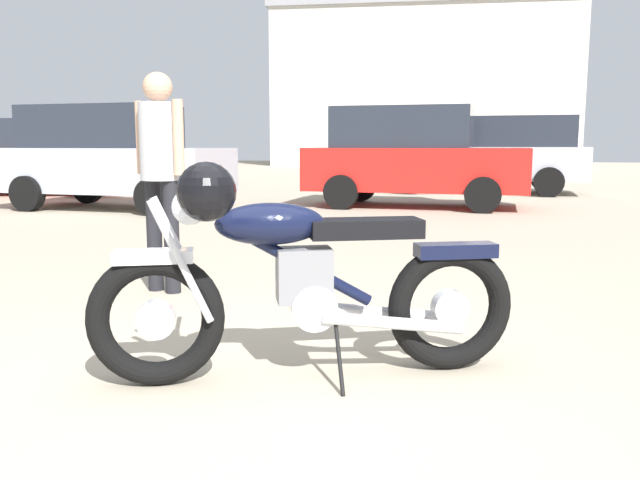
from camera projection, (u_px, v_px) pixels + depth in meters
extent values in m
plane|color=tan|center=(272.00, 404.00, 2.86)|extent=(80.00, 80.00, 0.00)
torus|color=black|center=(156.00, 319.00, 3.04)|extent=(0.64, 0.33, 0.64)
cylinder|color=silver|center=(156.00, 319.00, 3.04)|extent=(0.20, 0.14, 0.18)
torus|color=black|center=(450.00, 307.00, 3.27)|extent=(0.64, 0.33, 0.64)
cylinder|color=silver|center=(450.00, 307.00, 3.27)|extent=(0.20, 0.14, 0.18)
cube|color=silver|center=(154.00, 256.00, 3.00)|extent=(0.38, 0.25, 0.06)
cube|color=black|center=(456.00, 250.00, 3.23)|extent=(0.42, 0.26, 0.07)
cylinder|color=silver|center=(181.00, 262.00, 2.95)|extent=(0.28, 0.13, 0.58)
cylinder|color=silver|center=(182.00, 256.00, 3.09)|extent=(0.28, 0.13, 0.58)
sphere|color=silver|center=(190.00, 207.00, 2.99)|extent=(0.17, 0.17, 0.17)
cylinder|color=silver|center=(207.00, 191.00, 2.99)|extent=(0.24, 0.59, 0.03)
sphere|color=black|center=(206.00, 192.00, 2.70)|extent=(0.25, 0.25, 0.25)
cylinder|color=black|center=(295.00, 261.00, 3.11)|extent=(0.73, 0.32, 0.47)
ellipsoid|color=black|center=(270.00, 224.00, 3.06)|extent=(0.56, 0.39, 0.20)
cube|color=black|center=(365.00, 228.00, 3.14)|extent=(0.58, 0.38, 0.09)
cube|color=slate|center=(304.00, 275.00, 3.12)|extent=(0.31, 0.26, 0.26)
cylinder|color=silver|center=(312.00, 305.00, 3.15)|extent=(0.28, 0.26, 0.22)
cylinder|color=silver|center=(393.00, 323.00, 3.12)|extent=(0.68, 0.30, 0.14)
cylinder|color=silver|center=(383.00, 313.00, 3.32)|extent=(0.68, 0.30, 0.14)
cylinder|color=black|center=(339.00, 355.00, 3.03)|extent=(0.10, 0.23, 0.33)
cylinder|color=black|center=(172.00, 237.00, 4.94)|extent=(0.12, 0.12, 0.86)
cylinder|color=black|center=(154.00, 236.00, 5.03)|extent=(0.12, 0.12, 0.86)
cylinder|color=#B2B2B7|center=(160.00, 141.00, 4.88)|extent=(0.30, 0.30, 0.58)
cylinder|color=tan|center=(178.00, 137.00, 4.78)|extent=(0.08, 0.08, 0.55)
cylinder|color=tan|center=(141.00, 138.00, 4.97)|extent=(0.08, 0.08, 0.55)
sphere|color=tan|center=(158.00, 87.00, 4.82)|extent=(0.22, 0.22, 0.22)
cylinder|color=black|center=(114.00, 179.00, 15.47)|extent=(0.65, 0.31, 0.62)
cylinder|color=black|center=(87.00, 183.00, 13.77)|extent=(0.65, 0.31, 0.62)
cylinder|color=black|center=(2.00, 178.00, 15.53)|extent=(0.65, 0.31, 0.62)
cube|color=red|center=(41.00, 165.00, 14.60)|extent=(4.44, 2.45, 0.72)
cube|color=#232833|center=(39.00, 134.00, 14.50)|extent=(2.25, 1.89, 0.64)
cylinder|color=black|center=(409.00, 180.00, 14.73)|extent=(0.65, 0.26, 0.64)
cylinder|color=black|center=(419.00, 176.00, 16.41)|extent=(0.65, 0.26, 0.64)
cylinder|color=black|center=(549.00, 182.00, 13.92)|extent=(0.65, 0.26, 0.64)
cylinder|color=black|center=(544.00, 178.00, 15.60)|extent=(0.65, 0.26, 0.64)
cube|color=#ADB2BC|center=(479.00, 163.00, 15.11)|extent=(4.82, 2.10, 0.74)
cube|color=#232833|center=(494.00, 132.00, 14.93)|extent=(3.61, 1.85, 0.68)
cylinder|color=black|center=(485.00, 188.00, 12.23)|extent=(0.61, 0.23, 0.60)
cylinder|color=black|center=(483.00, 195.00, 10.67)|extent=(0.61, 0.23, 0.60)
cylinder|color=black|center=(360.00, 186.00, 12.87)|extent=(0.61, 0.23, 0.60)
cylinder|color=black|center=(341.00, 192.00, 11.30)|extent=(0.61, 0.23, 0.60)
cube|color=red|center=(416.00, 169.00, 11.71)|extent=(4.00, 1.90, 0.76)
cube|color=#232833|center=(403.00, 128.00, 11.67)|extent=(2.50, 1.68, 0.72)
cylinder|color=black|center=(201.00, 190.00, 11.85)|extent=(0.61, 0.24, 0.60)
cylinder|color=black|center=(153.00, 197.00, 10.29)|extent=(0.61, 0.24, 0.60)
cylinder|color=black|center=(88.00, 187.00, 12.52)|extent=(0.61, 0.24, 0.60)
cylinder|color=black|center=(27.00, 194.00, 10.97)|extent=(0.61, 0.24, 0.60)
cube|color=#ADB2BC|center=(116.00, 170.00, 11.35)|extent=(4.03, 1.97, 0.76)
cube|color=#232833|center=(102.00, 127.00, 11.31)|extent=(2.52, 1.72, 0.72)
cube|color=beige|center=(422.00, 93.00, 35.94)|extent=(15.69, 9.77, 7.84)
cube|color=gray|center=(424.00, 14.00, 35.33)|extent=(16.01, 10.09, 0.50)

